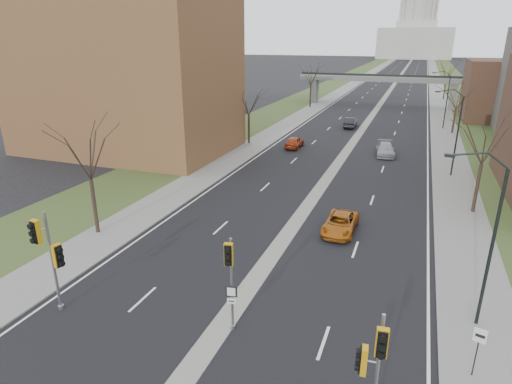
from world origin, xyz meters
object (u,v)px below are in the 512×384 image
Objects in this scene: car_left_near at (295,142)px; car_right_mid at (385,149)px; car_right_near at (340,223)px; signal_pole_median at (230,270)px; car_left_far at (350,123)px; signal_pole_left at (49,250)px; signal_pole_right at (373,359)px; speed_limit_sign at (478,344)px.

car_left_near reaches higher than car_right_mid.
car_left_near reaches higher than car_right_near.
car_left_far is at bearing 81.49° from signal_pole_median.
car_left_far is at bearing 94.83° from signal_pole_left.
signal_pole_right is at bearing 108.77° from car_left_near.
signal_pole_right is at bearing 5.47° from signal_pole_left.
car_right_near is 23.85m from car_right_mid.
car_right_near is (10.18, -23.62, -0.09)m from car_left_near.
car_right_mid is (-6.58, 36.28, -0.98)m from speed_limit_sign.
speed_limit_sign is 36.88m from car_right_mid.
signal_pole_right is 2.11× the size of speed_limit_sign.
speed_limit_sign is 40.31m from car_left_near.
signal_pole_left reaches higher than signal_pole_median.
signal_pole_median is at bearing 91.09° from car_left_far.
car_left_far is 17.20m from car_right_mid.
signal_pole_left is 1.27× the size of car_left_near.
car_left_near is at bearing 131.29° from speed_limit_sign.
signal_pole_median is 13.91m from car_right_near.
signal_pole_median is 0.96× the size of car_right_mid.
car_left_near is (-14.12, 40.29, -2.47)m from signal_pole_right.
car_left_far is (-2.64, 53.00, -2.63)m from signal_pole_median.
car_left_far is 40.05m from car_right_near.
signal_pole_median and signal_pole_right have the same top height.
car_left_near is (1.68, 38.63, -2.88)m from signal_pole_left.
signal_pole_right is 57.17m from car_left_far.
signal_pole_left is 38.77m from car_left_near.
car_right_near is (2.85, 13.33, -2.76)m from signal_pole_median.
signal_pole_right is at bearing -117.58° from speed_limit_sign.
speed_limit_sign is at bearing 115.93° from car_left_near.
car_left_near is (-7.33, 36.95, -2.67)m from signal_pole_median.
signal_pole_median is 37.47m from car_right_mid.
signal_pole_left is 1.17× the size of car_right_near.
speed_limit_sign is at bearing 18.87° from signal_pole_left.
signal_pole_left is 1.15× the size of car_left_far.
signal_pole_left reaches higher than car_right_near.
car_left_near is 16.72m from car_left_far.
signal_pole_right is at bearing 97.75° from car_left_far.
speed_limit_sign is 0.49× the size of car_right_near.
car_right_mid is at bearing 87.73° from car_right_near.
car_right_near is 0.93× the size of car_right_mid.
signal_pole_left is at bearing -115.55° from car_right_mid.
signal_pole_left is at bearing -127.68° from car_right_near.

